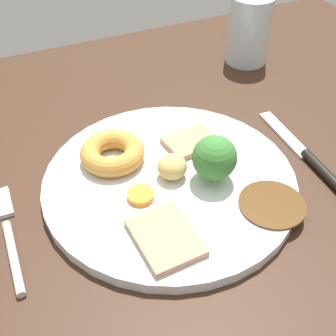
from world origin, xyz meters
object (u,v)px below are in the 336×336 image
at_px(meat_slice_under, 191,142).
at_px(broccoli_floret, 214,158).
at_px(meat_slice_main, 165,237).
at_px(roast_potato_left, 171,165).
at_px(knife, 309,158).
at_px(fork, 8,233).
at_px(dinner_plate, 168,179).
at_px(carrot_coin_front, 141,195).
at_px(yorkshire_pudding, 112,153).
at_px(water_glass, 249,30).

relative_size(meat_slice_under, broccoli_floret, 1.14).
xyz_separation_m(meat_slice_main, roast_potato_left, (0.05, 0.09, 0.01)).
bearing_deg(knife, roast_potato_left, 82.42).
bearing_deg(fork, meat_slice_under, -79.12).
distance_m(dinner_plate, carrot_coin_front, 0.05).
height_order(yorkshire_pudding, carrot_coin_front, yorkshire_pudding).
distance_m(meat_slice_main, broccoli_floret, 0.11).
relative_size(dinner_plate, carrot_coin_front, 9.73).
bearing_deg(carrot_coin_front, broccoli_floret, -4.05).
xyz_separation_m(meat_slice_under, knife, (0.13, -0.08, -0.01)).
bearing_deg(yorkshire_pudding, meat_slice_under, -7.19).
xyz_separation_m(meat_slice_under, broccoli_floret, (-0.01, -0.07, 0.03)).
bearing_deg(yorkshire_pudding, knife, -21.40).
distance_m(yorkshire_pudding, roast_potato_left, 0.07).
distance_m(roast_potato_left, water_glass, 0.34).
relative_size(dinner_plate, roast_potato_left, 8.61).
bearing_deg(meat_slice_main, fork, 148.65).
bearing_deg(meat_slice_main, broccoli_floret, 33.95).
height_order(broccoli_floret, water_glass, water_glass).
bearing_deg(knife, fork, 88.65).
distance_m(meat_slice_under, knife, 0.15).
bearing_deg(knife, water_glass, -11.48).
relative_size(knife, water_glass, 1.67).
bearing_deg(carrot_coin_front, knife, -4.27).
height_order(yorkshire_pudding, roast_potato_left, roast_potato_left).
bearing_deg(carrot_coin_front, meat_slice_main, -90.58).
bearing_deg(knife, yorkshire_pudding, 73.07).
bearing_deg(meat_slice_main, yorkshire_pudding, 92.30).
xyz_separation_m(dinner_plate, carrot_coin_front, (-0.04, -0.02, 0.01)).
distance_m(roast_potato_left, carrot_coin_front, 0.05).
xyz_separation_m(broccoli_floret, fork, (-0.23, 0.03, -0.04)).
relative_size(meat_slice_under, fork, 0.42).
bearing_deg(fork, broccoli_floret, -95.27).
distance_m(dinner_plate, water_glass, 0.34).
xyz_separation_m(meat_slice_main, yorkshire_pudding, (-0.01, 0.14, 0.01)).
height_order(dinner_plate, meat_slice_under, meat_slice_under).
distance_m(roast_potato_left, fork, 0.19).
height_order(yorkshire_pudding, fork, yorkshire_pudding).
xyz_separation_m(carrot_coin_front, water_glass, (0.30, 0.25, 0.04)).
bearing_deg(roast_potato_left, water_glass, 41.73).
distance_m(dinner_plate, broccoli_floret, 0.06).
height_order(carrot_coin_front, knife, carrot_coin_front).
bearing_deg(dinner_plate, water_glass, 41.29).
bearing_deg(water_glass, roast_potato_left, -138.27).
bearing_deg(yorkshire_pudding, meat_slice_main, -87.70).
bearing_deg(yorkshire_pudding, fork, -158.94).
height_order(yorkshire_pudding, knife, yorkshire_pudding).
height_order(carrot_coin_front, fork, carrot_coin_front).
relative_size(roast_potato_left, knife, 0.19).
bearing_deg(dinner_plate, yorkshire_pudding, 134.09).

